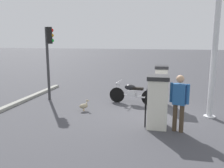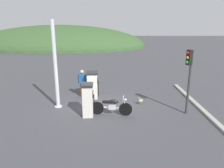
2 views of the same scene
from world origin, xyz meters
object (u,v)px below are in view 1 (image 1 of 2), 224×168
fuel_pump_far (157,101)px  motorcycle_near_pump (132,93)px  fuel_pump_near (161,85)px  canopy_support_pole (214,54)px  wandering_duck (84,106)px  attendant_person (179,99)px  roadside_traffic_light (49,50)px

fuel_pump_far → motorcycle_near_pump: bearing=-64.9°
fuel_pump_near → fuel_pump_far: fuel_pump_near is taller
canopy_support_pole → wandering_duck: bearing=5.0°
attendant_person → wandering_duck: size_ratio=3.97×
fuel_pump_far → canopy_support_pole: size_ratio=0.35×
fuel_pump_near → fuel_pump_far: 2.61m
attendant_person → fuel_pump_near: bearing=-77.3°
wandering_duck → fuel_pump_far: bearing=159.4°
wandering_duck → canopy_support_pole: canopy_support_pole is taller
canopy_support_pole → roadside_traffic_light: bearing=-7.8°
canopy_support_pole → fuel_pump_near: bearing=-33.2°
wandering_duck → canopy_support_pole: bearing=-175.0°
fuel_pump_near → attendant_person: bearing=102.7°
motorcycle_near_pump → attendant_person: 3.31m
fuel_pump_near → wandering_duck: 3.27m
fuel_pump_near → wandering_duck: bearing=29.0°
fuel_pump_far → roadside_traffic_light: size_ratio=0.50×
motorcycle_near_pump → canopy_support_pole: 3.59m
fuel_pump_far → motorcycle_near_pump: size_ratio=0.79×
wandering_duck → roadside_traffic_light: bearing=-32.3°
fuel_pump_near → attendant_person: 2.89m
roadside_traffic_light → fuel_pump_near: bearing=-177.1°
motorcycle_near_pump → roadside_traffic_light: (3.71, 0.15, 1.76)m
roadside_traffic_light → canopy_support_pole: 6.72m
fuel_pump_near → roadside_traffic_light: 5.09m
fuel_pump_far → roadside_traffic_light: (4.89, -2.37, 1.41)m
fuel_pump_near → fuel_pump_far: size_ratio=1.01×
motorcycle_near_pump → attendant_person: bearing=123.7°
fuel_pump_near → roadside_traffic_light: (4.89, 0.24, 1.40)m
attendant_person → roadside_traffic_light: (5.52, -2.57, 1.26)m
motorcycle_near_pump → wandering_duck: (1.63, 1.46, -0.27)m
fuel_pump_far → wandering_duck: size_ratio=3.80×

